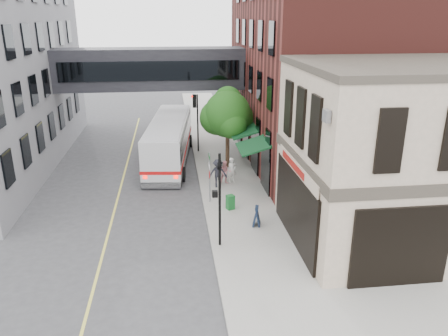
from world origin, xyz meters
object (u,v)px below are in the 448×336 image
object	(u,v)px
bus	(169,139)
pedestrian_c	(218,173)
pedestrian_a	(232,170)
newspaper_box	(230,202)
pedestrian_b	(225,172)
sandwich_board	(257,216)

from	to	relation	value
bus	pedestrian_c	size ratio (longest dim) A/B	6.47
pedestrian_a	bus	bearing A→B (deg)	108.73
pedestrian_c	newspaper_box	bearing A→B (deg)	-88.65
pedestrian_b	pedestrian_c	size ratio (longest dim) A/B	0.84
bus	pedestrian_a	distance (m)	6.55
pedestrian_a	pedestrian_b	bearing A→B (deg)	-176.30
bus	pedestrian_a	size ratio (longest dim) A/B	7.17
bus	newspaper_box	xyz separation A→B (m)	(3.26, -9.24, -1.18)
pedestrian_c	newspaper_box	size ratio (longest dim) A/B	2.23
bus	newspaper_box	size ratio (longest dim) A/B	14.42
sandwich_board	bus	bearing A→B (deg)	124.85
bus	pedestrian_c	bearing A→B (deg)	-63.45
pedestrian_a	sandwich_board	distance (m)	6.21
pedestrian_c	sandwich_board	world-z (taller)	pedestrian_c
pedestrian_c	pedestrian_b	bearing A→B (deg)	38.96
bus	newspaper_box	distance (m)	9.87
bus	sandwich_board	world-z (taller)	bus
bus	pedestrian_a	world-z (taller)	bus
newspaper_box	pedestrian_b	bearing A→B (deg)	65.60
pedestrian_b	pedestrian_c	distance (m)	0.73
pedestrian_c	newspaper_box	distance (m)	3.42
pedestrian_a	pedestrian_c	distance (m)	1.19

